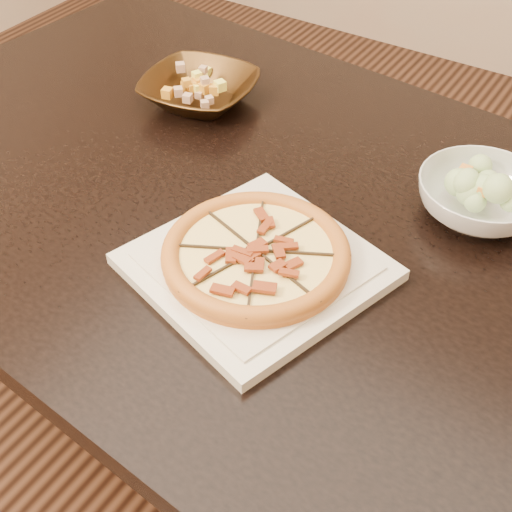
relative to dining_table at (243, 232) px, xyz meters
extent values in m
cube|color=#4E2F1F|center=(-0.16, 0.08, -0.67)|extent=(4.00, 4.00, 0.02)
cube|color=black|center=(0.00, 0.00, 0.07)|extent=(1.57, 1.10, 0.04)
cylinder|color=black|center=(-0.66, 0.40, -0.30)|extent=(0.07, 0.07, 0.71)
cube|color=beige|center=(0.13, -0.15, 0.10)|extent=(0.38, 0.38, 0.02)
cube|color=beige|center=(0.13, -0.15, 0.11)|extent=(0.32, 0.32, 0.00)
cylinder|color=#B46E26|center=(0.13, -0.15, 0.12)|extent=(0.26, 0.26, 0.01)
torus|color=#B46E26|center=(0.13, -0.15, 0.13)|extent=(0.27, 0.27, 0.03)
cylinder|color=#FAE897|center=(0.13, -0.15, 0.13)|extent=(0.22, 0.22, 0.01)
cube|color=black|center=(0.13, -0.15, 0.13)|extent=(0.08, 0.25, 0.01)
cube|color=black|center=(0.13, -0.15, 0.13)|extent=(0.12, 0.24, 0.01)
cube|color=black|center=(0.13, -0.15, 0.13)|extent=(0.25, 0.08, 0.01)
cube|color=black|center=(0.13, -0.15, 0.13)|extent=(0.24, 0.12, 0.01)
cube|color=#8F4019|center=(0.14, -0.16, 0.14)|extent=(0.03, 0.02, 0.00)
cube|color=#8F4019|center=(0.17, -0.16, 0.14)|extent=(0.02, 0.02, 0.00)
cube|color=#8F4019|center=(0.19, -0.14, 0.14)|extent=(0.03, 0.02, 0.00)
cube|color=#8F4019|center=(0.15, -0.14, 0.14)|extent=(0.03, 0.02, 0.00)
cube|color=#8F4019|center=(0.17, -0.12, 0.14)|extent=(0.03, 0.03, 0.00)
cube|color=#8F4019|center=(0.17, -0.09, 0.14)|extent=(0.03, 0.03, 0.00)
cube|color=#8F4019|center=(0.14, -0.12, 0.14)|extent=(0.02, 0.03, 0.00)
cube|color=#8F4019|center=(0.13, -0.10, 0.14)|extent=(0.02, 0.03, 0.00)
cube|color=#8F4019|center=(0.12, -0.07, 0.14)|extent=(0.02, 0.03, 0.00)
cube|color=#8F4019|center=(0.11, -0.12, 0.14)|extent=(0.02, 0.03, 0.00)
cube|color=#8F4019|center=(0.09, -0.10, 0.14)|extent=(0.03, 0.03, 0.00)
cube|color=#8F4019|center=(0.11, -0.14, 0.14)|extent=(0.03, 0.03, 0.00)
cube|color=#8F4019|center=(0.08, -0.13, 0.14)|extent=(0.03, 0.02, 0.00)
cube|color=#8F4019|center=(0.05, -0.14, 0.14)|extent=(0.03, 0.02, 0.00)
cube|color=#8F4019|center=(0.10, -0.16, 0.14)|extent=(0.02, 0.02, 0.00)
cube|color=#8F4019|center=(0.07, -0.17, 0.14)|extent=(0.03, 0.02, 0.00)
cube|color=#8F4019|center=(0.06, -0.20, 0.14)|extent=(0.03, 0.02, 0.00)
cube|color=#8F4019|center=(0.10, -0.18, 0.14)|extent=(0.03, 0.03, 0.00)
cube|color=#8F4019|center=(0.10, -0.21, 0.14)|extent=(0.02, 0.03, 0.00)
cube|color=#8F4019|center=(0.12, -0.17, 0.14)|extent=(0.02, 0.03, 0.00)
cube|color=#8F4019|center=(0.13, -0.20, 0.14)|extent=(0.01, 0.02, 0.00)
cube|color=#8F4019|center=(0.14, -0.22, 0.14)|extent=(0.02, 0.03, 0.00)
cube|color=#8F4019|center=(0.14, -0.18, 0.14)|extent=(0.02, 0.03, 0.00)
cube|color=#8F4019|center=(0.16, -0.19, 0.14)|extent=(0.03, 0.03, 0.00)
cube|color=#8F4019|center=(0.19, -0.19, 0.14)|extent=(0.03, 0.02, 0.00)
imported|color=#3B2611|center=(-0.22, 0.18, 0.12)|extent=(0.24, 0.24, 0.05)
cube|color=tan|center=(-0.22, 0.18, 0.16)|extent=(0.03, 0.03, 0.03)
cube|color=orange|center=(-0.20, 0.19, 0.16)|extent=(0.03, 0.03, 0.03)
cube|color=#FDF252|center=(-0.19, 0.20, 0.16)|extent=(0.03, 0.03, 0.03)
cube|color=tan|center=(-0.19, 0.21, 0.16)|extent=(0.03, 0.03, 0.03)
cube|color=orange|center=(-0.21, 0.19, 0.16)|extent=(0.03, 0.03, 0.03)
cube|color=#FDF252|center=(-0.21, 0.21, 0.16)|extent=(0.03, 0.03, 0.03)
cube|color=tan|center=(-0.22, 0.22, 0.16)|extent=(0.03, 0.03, 0.03)
cube|color=orange|center=(-0.22, 0.19, 0.16)|extent=(0.03, 0.03, 0.03)
cube|color=#FDF252|center=(-0.23, 0.20, 0.16)|extent=(0.03, 0.03, 0.03)
cube|color=tan|center=(-0.24, 0.21, 0.16)|extent=(0.03, 0.03, 0.03)
cube|color=orange|center=(-0.25, 0.21, 0.16)|extent=(0.03, 0.03, 0.03)
cube|color=#FDF252|center=(-0.23, 0.19, 0.16)|extent=(0.03, 0.03, 0.03)
cube|color=tan|center=(-0.24, 0.19, 0.16)|extent=(0.03, 0.03, 0.03)
cube|color=orange|center=(-0.26, 0.18, 0.16)|extent=(0.03, 0.03, 0.03)
cube|color=#FDF252|center=(-0.22, 0.18, 0.16)|extent=(0.03, 0.03, 0.03)
cube|color=tan|center=(-0.23, 0.17, 0.16)|extent=(0.03, 0.03, 0.03)
cube|color=orange|center=(-0.24, 0.16, 0.16)|extent=(0.03, 0.03, 0.03)
cube|color=#FDF252|center=(-0.24, 0.14, 0.16)|extent=(0.03, 0.03, 0.03)
cube|color=tan|center=(-0.22, 0.17, 0.16)|extent=(0.03, 0.03, 0.03)
cube|color=orange|center=(-0.22, 0.16, 0.16)|extent=(0.03, 0.03, 0.03)
cube|color=#FDF252|center=(-0.21, 0.15, 0.16)|extent=(0.03, 0.03, 0.03)
cube|color=tan|center=(-0.22, 0.18, 0.16)|extent=(0.03, 0.03, 0.03)
cube|color=orange|center=(-0.21, 0.17, 0.16)|extent=(0.03, 0.03, 0.03)
cube|color=#FDF252|center=(-0.19, 0.17, 0.16)|extent=(0.03, 0.03, 0.03)
cube|color=tan|center=(-0.17, 0.17, 0.16)|extent=(0.03, 0.03, 0.03)
imported|color=silver|center=(0.35, 0.14, 0.13)|extent=(0.23, 0.23, 0.06)
sphere|color=#ACCA8D|center=(0.35, 0.14, 0.17)|extent=(0.04, 0.04, 0.04)
sphere|color=#ACCA8D|center=(0.36, 0.16, 0.17)|extent=(0.04, 0.04, 0.04)
sphere|color=#ACCA8D|center=(0.36, 0.18, 0.17)|extent=(0.04, 0.04, 0.04)
sphere|color=#ACCA8D|center=(0.34, 0.15, 0.17)|extent=(0.04, 0.04, 0.04)
sphere|color=#ACCA8D|center=(0.32, 0.16, 0.17)|extent=(0.04, 0.04, 0.04)
sphere|color=#ACCA8D|center=(0.34, 0.14, 0.17)|extent=(0.04, 0.04, 0.04)
sphere|color=#ACCA8D|center=(0.33, 0.13, 0.17)|extent=(0.04, 0.04, 0.04)
sphere|color=#ACCA8D|center=(0.33, 0.11, 0.17)|extent=(0.04, 0.04, 0.04)
sphere|color=#ACCA8D|center=(0.35, 0.13, 0.17)|extent=(0.04, 0.04, 0.04)
sphere|color=#ACCA8D|center=(0.37, 0.13, 0.17)|extent=(0.04, 0.04, 0.04)
cube|color=orange|center=(0.37, 0.16, 0.17)|extent=(0.02, 0.02, 0.01)
cube|color=orange|center=(0.32, 0.16, 0.17)|extent=(0.02, 0.02, 0.01)
cube|color=orange|center=(0.35, 0.11, 0.17)|extent=(0.02, 0.02, 0.01)
camera|label=1|loc=(0.53, -0.78, 0.80)|focal=50.00mm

